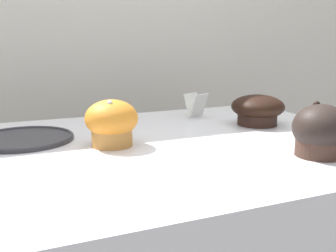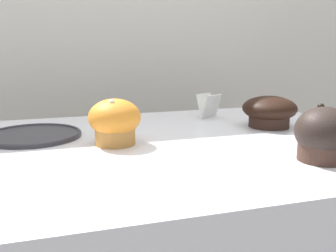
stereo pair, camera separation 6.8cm
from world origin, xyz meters
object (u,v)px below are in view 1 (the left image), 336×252
object	(u,v)px
muffin_back_left	(112,123)
muffin_front_center	(258,109)
serving_plate	(23,138)
muffin_back_right	(321,132)

from	to	relation	value
muffin_back_left	muffin_front_center	bearing A→B (deg)	7.68
muffin_front_center	serving_plate	xyz separation A→B (m)	(-0.51, 0.06, -0.03)
muffin_front_center	serving_plate	size ratio (longest dim) A/B	0.63
muffin_front_center	muffin_back_right	distance (m)	0.26
muffin_back_left	muffin_back_right	distance (m)	0.36
muffin_back_left	serving_plate	size ratio (longest dim) A/B	0.51
muffin_back_left	serving_plate	bearing A→B (deg)	144.93
muffin_back_left	muffin_back_right	world-z (taller)	muffin_back_right
serving_plate	muffin_back_right	bearing A→B (deg)	-34.21
muffin_front_center	serving_plate	distance (m)	0.51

